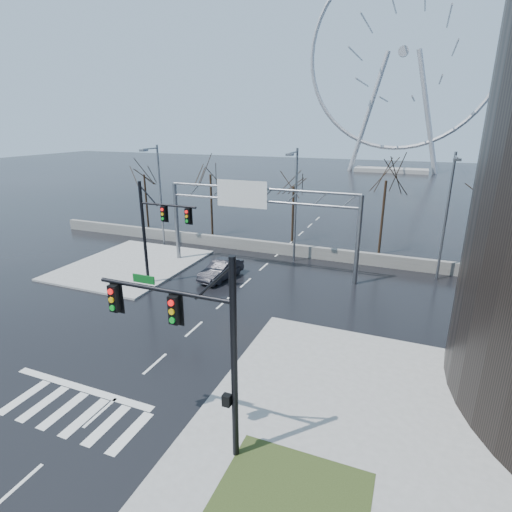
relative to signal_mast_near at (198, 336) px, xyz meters
The scene contains 18 objects.
ground 8.15m from the signal_mast_near, 141.85° to the left, with size 260.00×260.00×0.00m, color black.
sidewalk_right_ext 9.12m from the signal_mast_near, 51.18° to the left, with size 12.00×10.00×0.15m, color gray.
sidewalk_far 23.25m from the signal_mast_near, 135.18° to the left, with size 10.00×12.00×0.15m, color gray.
grass_strip 6.17m from the signal_mast_near, 13.99° to the right, with size 5.00×4.00×0.02m, color #2D3717.
barrier_wall 24.96m from the signal_mast_near, 102.07° to the left, with size 52.00×0.50×1.10m, color slate.
signal_mast_near is the anchor object (origin of this frame).
signal_mast_far 17.03m from the signal_mast_near, 130.26° to the left, with size 4.72×0.41×8.00m.
sign_gantry 19.79m from the signal_mast_near, 106.19° to the left, with size 16.36×0.40×7.60m.
streetlight_left 28.07m from the signal_mast_near, 127.67° to the left, with size 0.50×2.55×10.00m.
streetlight_mid 22.44m from the signal_mast_near, 98.05° to the left, with size 0.50×2.55×10.00m.
streetlight_right 23.92m from the signal_mast_near, 68.25° to the left, with size 0.50×2.55×10.00m.
tree_far_left 36.36m from the signal_mast_near, 129.53° to the left, with size 3.50×3.50×7.00m.
tree_left 30.98m from the signal_mast_near, 117.18° to the left, with size 3.75×3.75×7.50m.
tree_center 29.00m from the signal_mast_near, 100.21° to the left, with size 3.25×3.25×6.50m.
tree_right 27.84m from the signal_mast_near, 82.02° to the left, with size 3.90×3.90×7.80m.
tree_far_right 30.45m from the signal_mast_near, 67.07° to the left, with size 3.40×3.40×6.80m.
ferris_wheel 101.29m from the signal_mast_near, 90.08° to the left, with size 45.00×6.00×50.91m.
car 18.26m from the signal_mast_near, 114.45° to the left, with size 1.57×4.50×1.48m, color black.
Camera 1 is at (11.63, -14.75, 11.97)m, focal length 28.00 mm.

